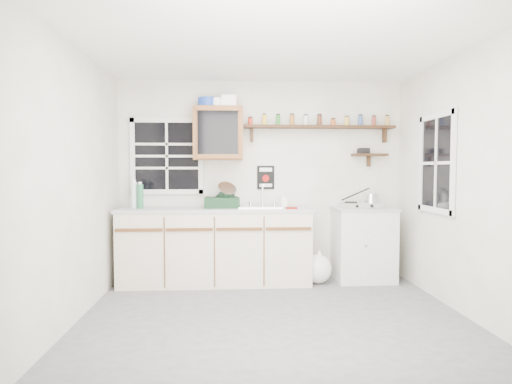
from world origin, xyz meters
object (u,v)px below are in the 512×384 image
at_px(main_cabinet, 216,245).
at_px(upper_cabinet, 218,134).
at_px(right_cabinet, 363,244).
at_px(hotplate, 361,205).
at_px(spice_shelf, 319,126).
at_px(dish_rack, 223,199).

height_order(main_cabinet, upper_cabinet, upper_cabinet).
height_order(right_cabinet, hotplate, hotplate).
xyz_separation_m(spice_shelf, dish_rack, (-1.22, -0.19, -0.91)).
height_order(main_cabinet, spice_shelf, spice_shelf).
distance_m(main_cabinet, hotplate, 1.86).
distance_m(right_cabinet, spice_shelf, 1.58).
distance_m(spice_shelf, hotplate, 1.12).
relative_size(spice_shelf, hotplate, 3.65).
distance_m(main_cabinet, dish_rack, 0.57).
bearing_deg(dish_rack, main_cabinet, -170.58).
height_order(main_cabinet, hotplate, hotplate).
xyz_separation_m(main_cabinet, hotplate, (1.80, 0.01, 0.48)).
distance_m(right_cabinet, upper_cabinet, 2.26).
relative_size(right_cabinet, hotplate, 1.74).
bearing_deg(dish_rack, right_cabinet, -2.81).
bearing_deg(upper_cabinet, spice_shelf, 3.10).
bearing_deg(main_cabinet, spice_shelf, 9.24).
bearing_deg(right_cabinet, dish_rack, -179.83).
bearing_deg(right_cabinet, upper_cabinet, 176.24).
relative_size(main_cabinet, dish_rack, 5.31).
bearing_deg(spice_shelf, right_cabinet, -19.63).
relative_size(main_cabinet, right_cabinet, 2.54).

